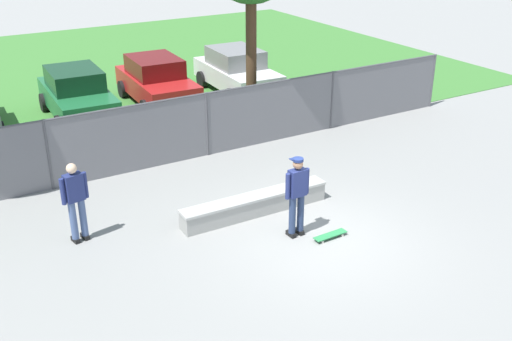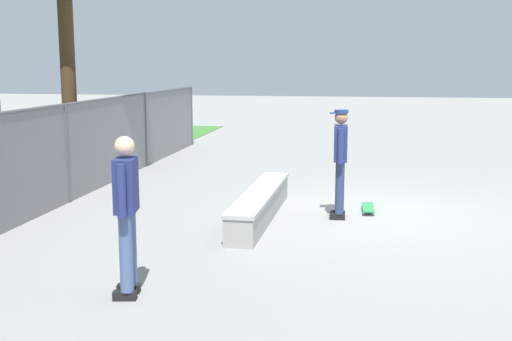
# 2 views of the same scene
# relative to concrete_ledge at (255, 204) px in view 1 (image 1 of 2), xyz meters

# --- Properties ---
(ground_plane) EXTENTS (80.00, 80.00, 0.00)m
(ground_plane) POSITION_rel_concrete_ledge_xyz_m (0.64, -1.80, -0.24)
(ground_plane) COLOR gray
(grass_strip) EXTENTS (29.60, 20.00, 0.02)m
(grass_strip) POSITION_rel_concrete_ledge_xyz_m (0.64, 14.07, -0.23)
(grass_strip) COLOR #3D7A33
(grass_strip) RESTS_ON ground
(concrete_ledge) EXTENTS (3.71, 0.53, 0.48)m
(concrete_ledge) POSITION_rel_concrete_ledge_xyz_m (0.00, 0.00, 0.00)
(concrete_ledge) COLOR #999993
(concrete_ledge) RESTS_ON ground
(skateboarder) EXTENTS (0.60, 0.31, 1.84)m
(skateboarder) POSITION_rel_concrete_ledge_xyz_m (0.26, -1.32, 0.79)
(skateboarder) COLOR black
(skateboarder) RESTS_ON ground
(skateboard) EXTENTS (0.81, 0.22, 0.09)m
(skateboard) POSITION_rel_concrete_ledge_xyz_m (0.83, -1.80, -0.17)
(skateboard) COLOR #2D8C4C
(skateboard) RESTS_ON ground
(chainlink_fence) EXTENTS (17.67, 0.07, 1.87)m
(chainlink_fence) POSITION_rel_concrete_ledge_xyz_m (0.64, 3.77, 0.78)
(chainlink_fence) COLOR #4C4C51
(chainlink_fence) RESTS_ON ground
(car_green) EXTENTS (2.16, 4.27, 1.66)m
(car_green) POSITION_rel_concrete_ledge_xyz_m (-1.63, 8.88, 0.60)
(car_green) COLOR #1E6638
(car_green) RESTS_ON ground
(car_red) EXTENTS (2.16, 4.27, 1.66)m
(car_red) POSITION_rel_concrete_ledge_xyz_m (1.25, 9.03, 0.60)
(car_red) COLOR #B21E1E
(car_red) RESTS_ON ground
(car_white) EXTENTS (2.16, 4.27, 1.66)m
(car_white) POSITION_rel_concrete_ledge_xyz_m (4.36, 8.74, 0.60)
(car_white) COLOR silver
(car_white) RESTS_ON ground
(bystander) EXTENTS (0.59, 0.33, 1.82)m
(bystander) POSITION_rel_concrete_ledge_xyz_m (-3.87, 0.87, 0.77)
(bystander) COLOR black
(bystander) RESTS_ON ground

